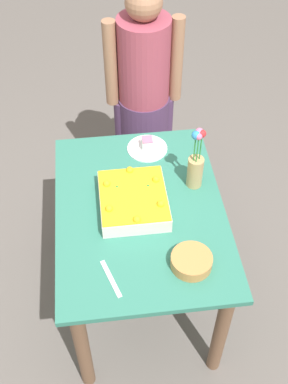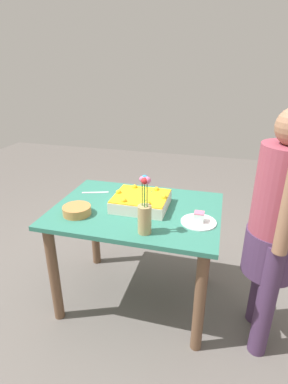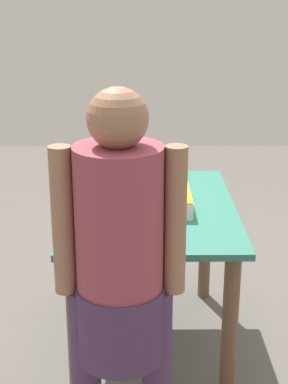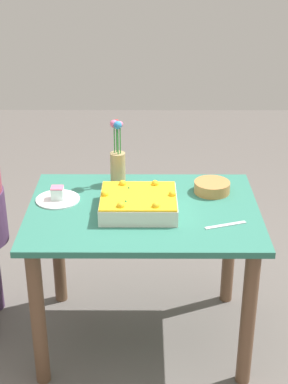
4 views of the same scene
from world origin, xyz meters
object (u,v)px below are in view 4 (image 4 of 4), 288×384
Objects in this scene: cake_knife at (226,225)px; serving_plate_with_slice at (58,197)px; sheet_cake at (138,203)px; flower_vase at (118,160)px; fruit_bowl at (212,187)px.

serving_plate_with_slice is at bearing -36.34° from cake_knife.
sheet_cake is 0.43m from cake_knife.
serving_plate_with_slice is 0.62× the size of flower_vase.
sheet_cake reaches higher than fruit_bowl.
fruit_bowl is at bearing -150.06° from sheet_cake.
fruit_bowl is (-0.78, -0.09, 0.01)m from serving_plate_with_slice.
flower_vase is at bearing -70.81° from sheet_cake.
sheet_cake is at bearing 163.49° from serving_plate_with_slice.
sheet_cake is at bearing 29.94° from fruit_bowl.
sheet_cake reaches higher than cake_knife.
flower_vase is at bearing -12.37° from fruit_bowl.
fruit_bowl reaches higher than cake_knife.
flower_vase is (0.11, -0.32, 0.09)m from sheet_cake.
sheet_cake reaches higher than serving_plate_with_slice.
sheet_cake is 1.81× the size of cake_knife.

